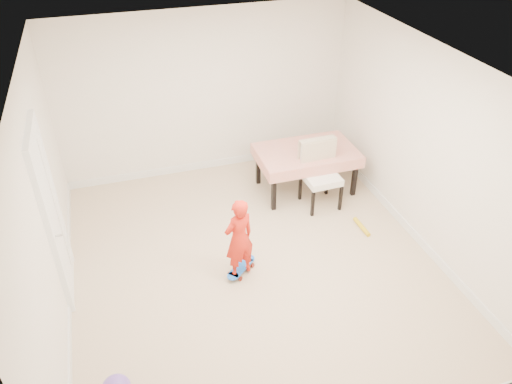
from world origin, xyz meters
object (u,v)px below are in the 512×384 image
object	(u,v)px
child	(239,241)
skateboard	(241,269)
dining_table	(306,170)
dining_chair	(322,176)

from	to	relation	value
child	skateboard	bearing A→B (deg)	-139.83
dining_table	dining_chair	distance (m)	0.49
skateboard	child	size ratio (longest dim) A/B	0.48
dining_table	skateboard	world-z (taller)	dining_table
dining_chair	child	xyz separation A→B (m)	(-1.55, -1.10, 0.04)
dining_table	dining_chair	xyz separation A→B (m)	(0.05, -0.46, 0.16)
skateboard	child	bearing A→B (deg)	-162.15
dining_table	skateboard	bearing A→B (deg)	-133.99
dining_chair	child	distance (m)	1.90
dining_table	skateboard	xyz separation A→B (m)	(-1.47, -1.51, -0.30)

